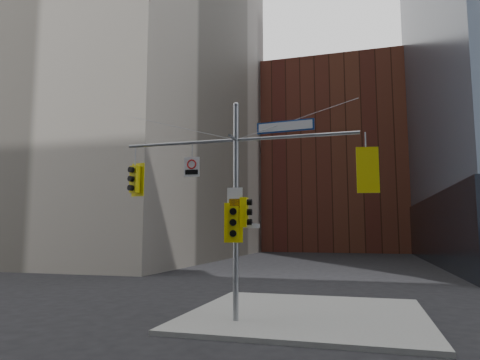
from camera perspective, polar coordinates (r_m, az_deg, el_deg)
The scene contains 13 objects.
ground at distance 12.48m, azimuth -3.40°, elevation -20.60°, with size 160.00×160.00×0.00m, color black.
sidewalk_corner at distance 15.84m, azimuth 8.90°, elevation -17.28°, with size 8.00×8.00×0.15m, color gray.
brick_midrise at distance 70.41m, azimuth 12.64°, elevation 2.41°, with size 26.00×20.00×28.00m, color brown.
signal_assembly at distance 14.09m, azimuth -0.57°, elevation -0.94°, with size 8.00×0.80×7.30m.
traffic_light_west_arm at distance 15.63m, azimuth -13.85°, elevation 0.09°, with size 0.56×0.52×1.19m.
traffic_light_east_arm at distance 13.55m, azimuth 16.52°, elevation 1.20°, with size 0.66×0.59×1.39m.
traffic_light_pole_side at distance 13.95m, azimuth 0.71°, elevation -4.32°, with size 0.38×0.32×0.97m.
traffic_light_pole_front at distance 13.76m, azimuth -0.90°, elevation -5.70°, with size 0.60×0.56×1.29m.
street_sign_blade at distance 14.04m, azimuth 6.03°, elevation 7.13°, with size 1.91×0.22×0.37m.
regulatory_sign_arm at distance 14.69m, azimuth -6.46°, elevation 1.82°, with size 0.54×0.09×0.67m.
regulatory_sign_pole at distance 13.94m, azimuth -0.70°, elevation -2.45°, with size 0.51×0.07×0.66m.
street_blade_ew at distance 13.90m, azimuth 1.22°, elevation -6.13°, with size 0.71×0.08×0.14m.
street_blade_ns at distance 14.45m, azimuth -0.05°, elevation -7.12°, with size 0.09×0.76×0.15m.
Camera 1 is at (4.02, -11.43, 2.99)m, focal length 32.00 mm.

